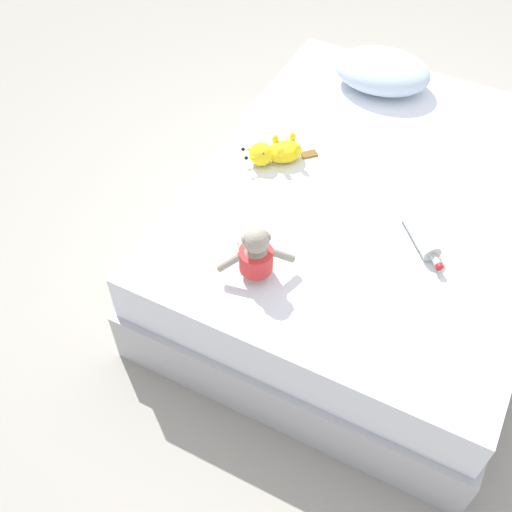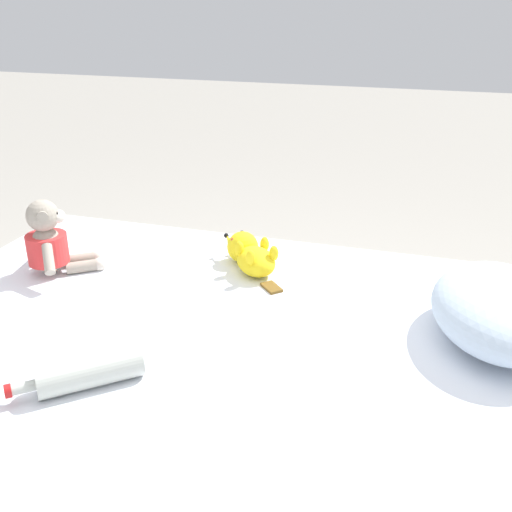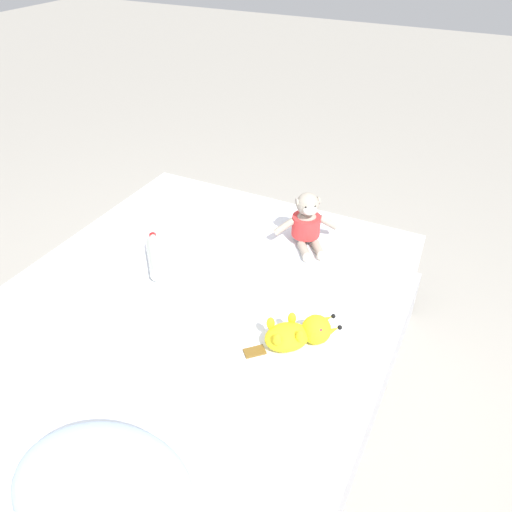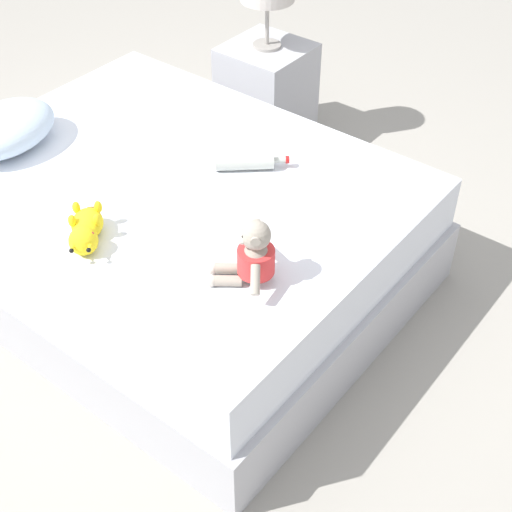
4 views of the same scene
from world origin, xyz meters
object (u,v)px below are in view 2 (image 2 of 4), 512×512
at_px(plush_yellow_creature, 250,254).
at_px(pillow, 500,310).
at_px(glass_bottle, 88,372).
at_px(bed, 214,425).
at_px(plush_monkey, 51,243).

bearing_deg(plush_yellow_creature, pillow, 73.24).
relative_size(pillow, glass_bottle, 1.96).
bearing_deg(bed, pillow, 108.93).
xyz_separation_m(pillow, plush_yellow_creature, (-0.21, -0.71, -0.03)).
relative_size(bed, glass_bottle, 7.41).
bearing_deg(bed, plush_monkey, -111.54).
bearing_deg(pillow, glass_bottle, -61.33).
relative_size(plush_monkey, plush_yellow_creature, 0.91).
xyz_separation_m(bed, glass_bottle, (0.24, -0.19, 0.29)).
distance_m(pillow, plush_monkey, 1.28).
distance_m(plush_monkey, glass_bottle, 0.64).
height_order(bed, plush_monkey, plush_monkey).
distance_m(bed, pillow, 0.78).
height_order(bed, plush_yellow_creature, plush_yellow_creature).
bearing_deg(plush_monkey, pillow, 89.47).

